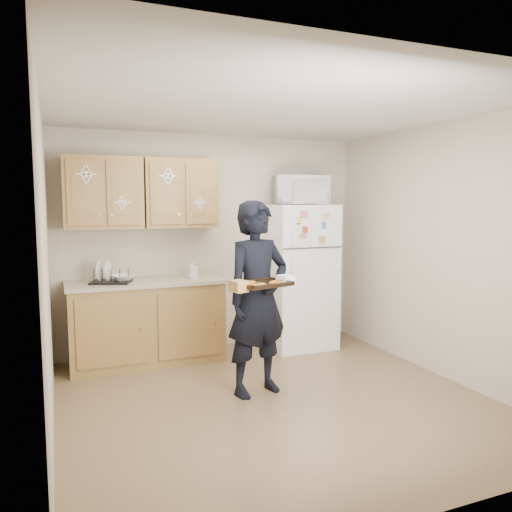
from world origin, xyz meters
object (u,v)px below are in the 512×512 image
at_px(microwave, 301,190).
at_px(person, 258,298).
at_px(refrigerator, 298,276).
at_px(dish_rack, 111,275).
at_px(baking_tray, 263,284).

bearing_deg(microwave, person, -119.62).
height_order(refrigerator, dish_rack, refrigerator).
relative_size(refrigerator, baking_tray, 3.96).
bearing_deg(baking_tray, dish_rack, 111.26).
bearing_deg(refrigerator, baking_tray, -126.23).
height_order(refrigerator, microwave, microwave).
xyz_separation_m(person, dish_rack, (-1.14, 1.21, 0.11)).
bearing_deg(person, microwave, 34.59).
bearing_deg(refrigerator, microwave, -98.51).
xyz_separation_m(refrigerator, person, (-1.02, -1.20, 0.02)).
distance_m(baking_tray, dish_rack, 1.85).
distance_m(baking_tray, microwave, 1.98).
xyz_separation_m(baking_tray, dish_rack, (-1.07, 1.51, -0.07)).
xyz_separation_m(microwave, dish_rack, (-2.15, 0.06, -0.89)).
bearing_deg(dish_rack, refrigerator, -0.39).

